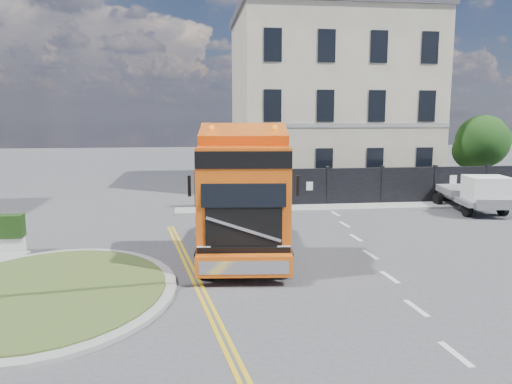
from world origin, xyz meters
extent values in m
plane|color=#424244|center=(0.00, 0.00, 0.00)|extent=(120.00, 120.00, 0.00)
cylinder|color=gray|center=(-7.00, -3.00, 0.06)|extent=(6.80, 6.80, 0.12)
cylinder|color=#2F441B|center=(-7.00, -3.00, 0.14)|extent=(6.20, 6.20, 0.05)
cube|color=black|center=(6.00, 9.00, 1.00)|extent=(18.00, 0.25, 2.00)
cube|color=silver|center=(14.50, 9.00, 1.00)|extent=(2.60, 0.12, 2.00)
cube|color=beige|center=(6.00, 16.50, 5.50)|extent=(12.00, 10.00, 11.00)
cube|color=#4A4A4F|center=(6.00, 16.50, 11.25)|extent=(12.30, 10.30, 0.50)
cube|color=beige|center=(3.00, 16.50, 12.00)|extent=(0.80, 0.80, 1.60)
cube|color=beige|center=(9.00, 16.50, 12.00)|extent=(0.80, 0.80, 1.60)
cylinder|color=#382619|center=(14.50, 12.00, 1.20)|extent=(0.24, 0.24, 2.40)
sphere|color=black|center=(14.50, 12.00, 3.20)|extent=(3.20, 3.20, 3.20)
sphere|color=black|center=(14.00, 12.40, 2.60)|extent=(2.20, 2.20, 2.20)
cube|color=gray|center=(6.00, 8.10, 0.06)|extent=(20.00, 1.60, 0.12)
cube|color=black|center=(-1.35, 0.61, 0.82)|extent=(3.35, 7.09, 0.49)
cube|color=#EB5A10|center=(-1.54, -1.28, 2.34)|extent=(2.99, 3.09, 3.05)
cube|color=#EB5A10|center=(-1.42, -0.15, 3.59)|extent=(2.81, 1.25, 1.52)
cube|color=black|center=(-1.68, -2.67, 2.77)|extent=(2.39, 0.31, 1.14)
cube|color=#EB5A10|center=(-1.72, -3.02, 0.60)|extent=(2.75, 0.66, 0.60)
cylinder|color=black|center=(-2.80, -2.03, 0.57)|extent=(0.46, 1.16, 1.13)
cylinder|color=gray|center=(-2.80, -2.03, 0.57)|extent=(0.45, 0.66, 0.62)
cylinder|color=black|center=(-0.46, -2.27, 0.57)|extent=(0.46, 1.16, 1.13)
cylinder|color=gray|center=(-0.46, -2.27, 0.57)|extent=(0.45, 0.66, 0.62)
cylinder|color=black|center=(-2.40, 1.81, 0.57)|extent=(0.46, 1.16, 1.13)
cylinder|color=gray|center=(-2.40, 1.81, 0.57)|extent=(0.45, 0.66, 0.62)
cylinder|color=black|center=(-0.07, 1.57, 0.57)|extent=(0.46, 1.16, 1.13)
cylinder|color=gray|center=(-0.07, 1.57, 0.57)|extent=(0.45, 0.66, 0.62)
cylinder|color=black|center=(-2.27, 3.11, 0.57)|extent=(0.46, 1.16, 1.13)
cylinder|color=gray|center=(-2.27, 3.11, 0.57)|extent=(0.45, 0.66, 0.62)
cylinder|color=black|center=(0.07, 2.87, 0.57)|extent=(0.46, 1.16, 1.13)
cylinder|color=gray|center=(0.07, 2.87, 0.57)|extent=(0.45, 0.66, 0.62)
cube|color=slate|center=(10.72, 6.73, 0.67)|extent=(2.55, 4.84, 0.24)
cube|color=white|center=(10.72, 5.30, 1.29)|extent=(2.08, 2.00, 1.25)
cylinder|color=black|center=(9.80, 5.30, 0.34)|extent=(0.24, 0.67, 0.67)
cylinder|color=black|center=(11.63, 5.30, 0.34)|extent=(0.24, 0.67, 0.67)
cylinder|color=black|center=(9.80, 8.17, 0.34)|extent=(0.24, 0.67, 0.67)
cylinder|color=black|center=(11.63, 8.17, 0.34)|extent=(0.24, 0.67, 0.67)
camera|label=1|loc=(-3.12, -16.44, 4.77)|focal=35.00mm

